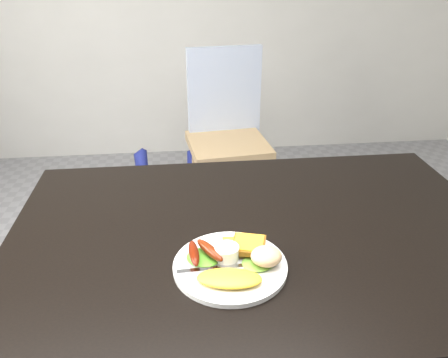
{
  "coord_description": "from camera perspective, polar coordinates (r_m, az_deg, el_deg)",
  "views": [
    {
      "loc": [
        -0.18,
        -0.86,
        1.34
      ],
      "look_at": [
        -0.09,
        -0.01,
        0.9
      ],
      "focal_mm": 35.0,
      "sensor_mm": 36.0,
      "label": 1
    }
  ],
  "objects": [
    {
      "name": "dining_table",
      "position": [
        1.07,
        4.59,
        -7.6
      ],
      "size": [
        1.2,
        0.8,
        0.04
      ],
      "primitive_type": "cube",
      "color": "black",
      "rests_on": "ground"
    },
    {
      "name": "sausage_a",
      "position": [
        0.94,
        -3.95,
        -9.62
      ],
      "size": [
        0.03,
        0.09,
        0.02
      ],
      "primitive_type": "ellipsoid",
      "rotation": [
        0.0,
        0.0,
        0.06
      ],
      "color": "#651803",
      "rests_on": "lettuce_left"
    },
    {
      "name": "ramekin",
      "position": [
        0.94,
        0.36,
        -9.6
      ],
      "size": [
        0.06,
        0.06,
        0.03
      ],
      "primitive_type": "cylinder",
      "rotation": [
        0.0,
        0.0,
        -0.07
      ],
      "color": "white",
      "rests_on": "plate"
    },
    {
      "name": "potato_salad",
      "position": [
        0.92,
        5.55,
        -10.0
      ],
      "size": [
        0.07,
        0.07,
        0.04
      ],
      "primitive_type": "ellipsoid",
      "rotation": [
        0.0,
        0.0,
        0.1
      ],
      "color": "beige",
      "rests_on": "lettuce_right"
    },
    {
      "name": "fork",
      "position": [
        0.92,
        -1.64,
        -11.65
      ],
      "size": [
        0.14,
        0.02,
        0.0
      ],
      "primitive_type": "cube",
      "rotation": [
        0.0,
        0.0,
        0.04
      ],
      "color": "#ADAFB7",
      "rests_on": "plate"
    },
    {
      "name": "person",
      "position": [
        1.67,
        -8.82,
        9.26
      ],
      "size": [
        0.61,
        0.41,
        1.67
      ],
      "primitive_type": "imported",
      "rotation": [
        0.0,
        0.0,
        3.16
      ],
      "color": "navy",
      "rests_on": "ground"
    },
    {
      "name": "lettuce_left",
      "position": [
        0.95,
        -2.66,
        -10.16
      ],
      "size": [
        0.09,
        0.09,
        0.01
      ],
      "primitive_type": "ellipsoid",
      "rotation": [
        0.0,
        0.0,
        -0.32
      ],
      "color": "#4C9F25",
      "rests_on": "plate"
    },
    {
      "name": "omelette",
      "position": [
        0.89,
        0.71,
        -12.85
      ],
      "size": [
        0.14,
        0.08,
        0.02
      ],
      "primitive_type": "ellipsoid",
      "rotation": [
        0.0,
        0.0,
        -0.15
      ],
      "color": "#FFAD23",
      "rests_on": "plate"
    },
    {
      "name": "toast_b",
      "position": [
        0.96,
        3.25,
        -8.59
      ],
      "size": [
        0.09,
        0.09,
        0.01
      ],
      "primitive_type": "cube",
      "rotation": [
        0.0,
        0.0,
        -0.27
      ],
      "color": "brown",
      "rests_on": "toast_a"
    },
    {
      "name": "sausage_b",
      "position": [
        0.94,
        -1.89,
        -9.26
      ],
      "size": [
        0.07,
        0.09,
        0.02
      ],
      "primitive_type": "ellipsoid",
      "rotation": [
        0.0,
        0.0,
        0.53
      ],
      "color": "#662103",
      "rests_on": "lettuce_left"
    },
    {
      "name": "lettuce_right",
      "position": [
        0.94,
        4.44,
        -10.85
      ],
      "size": [
        0.08,
        0.08,
        0.01
      ],
      "primitive_type": "ellipsoid",
      "rotation": [
        0.0,
        0.0,
        0.23
      ],
      "color": "#6BA339",
      "rests_on": "plate"
    },
    {
      "name": "plate",
      "position": [
        0.94,
        0.8,
        -11.3
      ],
      "size": [
        0.24,
        0.24,
        0.01
      ],
      "primitive_type": "cylinder",
      "color": "white",
      "rests_on": "dining_table"
    },
    {
      "name": "toast_a",
      "position": [
        0.97,
        1.78,
        -8.88
      ],
      "size": [
        0.07,
        0.07,
        0.01
      ],
      "primitive_type": "cube",
      "rotation": [
        0.0,
        0.0,
        -0.08
      ],
      "color": "olive",
      "rests_on": "plate"
    },
    {
      "name": "dining_chair",
      "position": [
        2.3,
        0.53,
        4.43
      ],
      "size": [
        0.44,
        0.44,
        0.05
      ],
      "primitive_type": "cube",
      "rotation": [
        0.0,
        0.0,
        0.11
      ],
      "color": "tan",
      "rests_on": "ground"
    }
  ]
}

